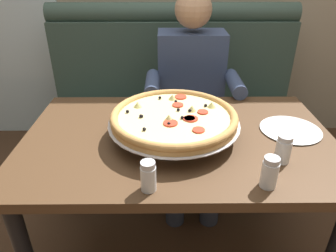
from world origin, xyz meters
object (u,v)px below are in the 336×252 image
Objects in this scene: dining_table at (178,154)px; patio_chair at (35,58)px; diner_main at (192,88)px; plate_near_left at (291,128)px; booth_bench at (173,115)px; shaker_pepper_flakes at (283,151)px; shaker_oregano at (269,174)px; pizza at (174,118)px; shaker_parmesan at (148,178)px.

dining_table is 1.51× the size of patio_chair.
diner_main reaches higher than patio_chair.
diner_main is 4.92× the size of plate_near_left.
booth_bench is at bearing 90.00° from dining_table.
booth_bench reaches higher than shaker_pepper_flakes.
shaker_oregano is at bearing -123.29° from shaker_pepper_flakes.
shaker_pepper_flakes is at bearing 56.71° from shaker_oregano.
plate_near_left is at bearing -59.84° from booth_bench.
booth_bench is 3.24× the size of pizza.
diner_main reaches higher than plate_near_left.
booth_bench is 2.02× the size of patio_chair.
shaker_pepper_flakes is at bearing -50.71° from patio_chair.
plate_near_left reaches higher than dining_table.
diner_main is (0.10, 0.61, 0.06)m from dining_table.
diner_main is at bearing 108.53° from shaker_pepper_flakes.
patio_chair is (-1.62, 2.23, -0.27)m from shaker_oregano.
shaker_pepper_flakes is 0.41× the size of plate_near_left.
shaker_parmesan reaches higher than dining_table.
pizza is at bearing 132.83° from shaker_oregano.
diner_main is at bearing 80.34° from dining_table.
diner_main is at bearing 123.82° from plate_near_left.
pizza is at bearing 154.92° from shaker_pepper_flakes.
diner_main is at bearing 78.70° from pizza.
shaker_pepper_flakes is 2.71m from patio_chair.
shaker_parmesan is 0.12× the size of patio_chair.
pizza reaches higher than shaker_oregano.
shaker_pepper_flakes reaches higher than dining_table.
pizza and patio_chair have the same top height.
shaker_parmesan is 0.99× the size of shaker_pepper_flakes.
dining_table is at bearing -99.66° from diner_main.
shaker_oregano is (0.30, -0.32, -0.04)m from pizza.
patio_chair is (-1.71, 2.09, -0.26)m from shaker_pepper_flakes.
plate_near_left is 0.30× the size of patio_chair.
plate_near_left is (0.21, 0.37, -0.04)m from shaker_oregano.
patio_chair is at bearing 142.54° from booth_bench.
pizza is 2.34m from patio_chair.
plate_near_left is (0.49, -0.84, 0.35)m from booth_bench.
pizza is 5.01× the size of shaker_pepper_flakes.
dining_table is at bearing 12.61° from pizza.
patio_chair is at bearing 134.41° from plate_near_left.
booth_bench is at bearing 103.09° from shaker_oregano.
diner_main is at bearing -68.67° from booth_bench.
shaker_parmesan is 0.50m from shaker_pepper_flakes.
booth_bench reaches higher than shaker_oregano.
pizza is at bearing -91.22° from booth_bench.
dining_table is at bearing -175.32° from plate_near_left.
diner_main is 0.98m from shaker_parmesan.
shaker_pepper_flakes is (0.09, 0.14, -0.00)m from shaker_oregano.
patio_chair is (-1.44, 1.29, -0.19)m from diner_main.
dining_table is at bearing 72.23° from shaker_parmesan.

